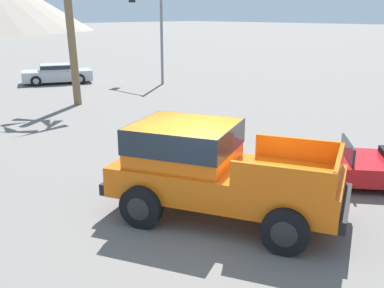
{
  "coord_description": "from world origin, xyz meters",
  "views": [
    {
      "loc": [
        -6.41,
        -6.06,
        4.16
      ],
      "look_at": [
        0.27,
        0.58,
        1.4
      ],
      "focal_mm": 42.0,
      "sensor_mm": 36.0,
      "label": 1
    }
  ],
  "objects_px": {
    "orange_pickup_truck": "(210,165)",
    "traffic_light_main": "(149,13)",
    "red_convertible_car": "(366,167)",
    "parked_car_silver": "(57,73)"
  },
  "relations": [
    {
      "from": "orange_pickup_truck",
      "to": "red_convertible_car",
      "type": "xyz_separation_m",
      "value": [
        4.14,
        -1.56,
        -0.69
      ]
    },
    {
      "from": "red_convertible_car",
      "to": "parked_car_silver",
      "type": "distance_m",
      "value": 21.0
    },
    {
      "from": "parked_car_silver",
      "to": "orange_pickup_truck",
      "type": "bearing_deg",
      "value": 5.29
    },
    {
      "from": "parked_car_silver",
      "to": "traffic_light_main",
      "type": "distance_m",
      "value": 6.69
    },
    {
      "from": "orange_pickup_truck",
      "to": "parked_car_silver",
      "type": "bearing_deg",
      "value": 46.38
    },
    {
      "from": "traffic_light_main",
      "to": "red_convertible_car",
      "type": "bearing_deg",
      "value": 156.89
    },
    {
      "from": "orange_pickup_truck",
      "to": "red_convertible_car",
      "type": "height_order",
      "value": "orange_pickup_truck"
    },
    {
      "from": "red_convertible_car",
      "to": "orange_pickup_truck",
      "type": "bearing_deg",
      "value": 122.85
    },
    {
      "from": "orange_pickup_truck",
      "to": "traffic_light_main",
      "type": "xyz_separation_m",
      "value": [
        11.44,
        15.55,
        3.0
      ]
    },
    {
      "from": "red_convertible_car",
      "to": "traffic_light_main",
      "type": "relative_size",
      "value": 0.76
    }
  ]
}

